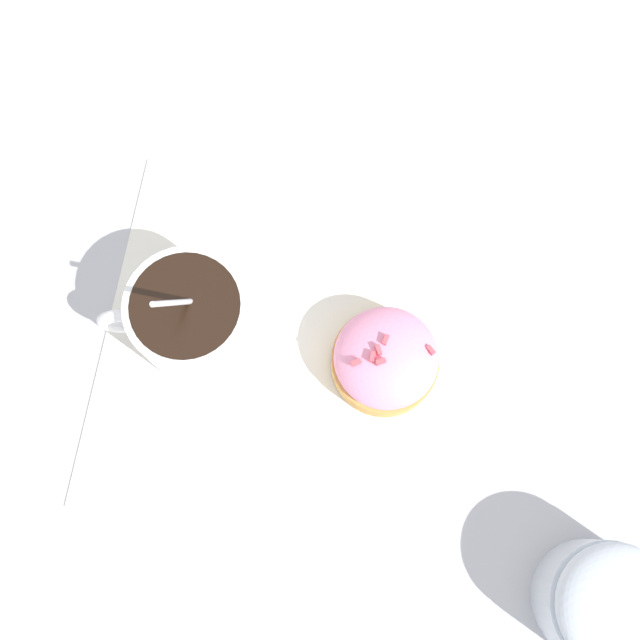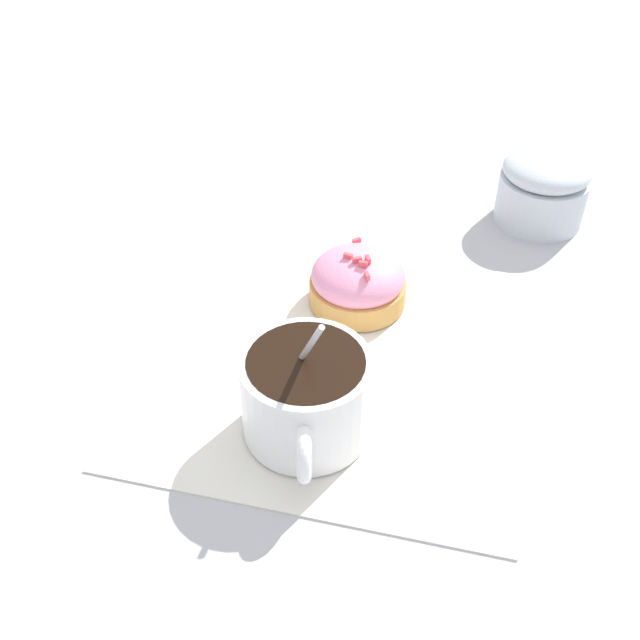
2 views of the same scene
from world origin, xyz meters
name	(u,v)px [view 2 (image 2 of 2)]	position (x,y,z in m)	size (l,w,h in m)	color
ground_plane	(338,361)	(0.00, 0.00, 0.00)	(3.00, 3.00, 0.00)	#B2B2B7
paper_napkin	(338,360)	(0.00, 0.00, 0.00)	(0.28, 0.28, 0.00)	white
coffee_cup	(306,394)	(-0.07, 0.01, 0.04)	(0.11, 0.09, 0.10)	white
frosted_pastry	(362,282)	(0.07, 0.00, 0.02)	(0.08, 0.08, 0.05)	#D19347
sugar_bowl	(543,188)	(0.24, -0.14, 0.03)	(0.08, 0.08, 0.07)	silver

